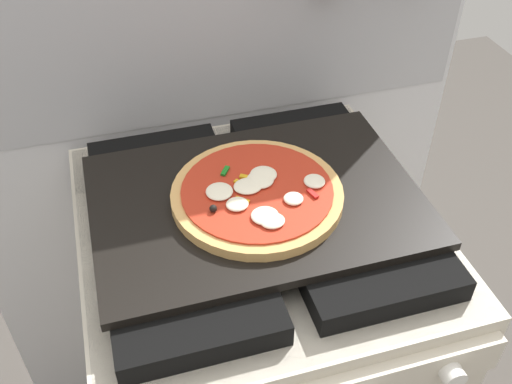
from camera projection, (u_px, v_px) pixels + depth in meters
kitchen_backsplash at (216, 144)px, 1.29m from camera, size 1.10×0.09×1.55m
stove at (256, 358)px, 1.27m from camera, size 0.60×0.64×0.90m
baking_tray at (256, 200)px, 0.97m from camera, size 0.54×0.38×0.02m
pizza_left at (256, 194)px, 0.95m from camera, size 0.28×0.28×0.03m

